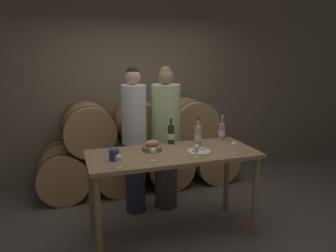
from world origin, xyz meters
name	(u,v)px	position (x,y,z in m)	size (l,w,h in m)	color
ground_plane	(172,233)	(0.00, 0.00, 0.00)	(10.00, 10.00, 0.00)	#665E51
stone_wall_back	(131,76)	(0.00, 1.97, 1.60)	(10.00, 0.12, 3.20)	#7F705B
barrel_stack	(141,147)	(0.00, 1.43, 0.60)	(2.91, 0.83, 1.29)	tan
tasting_table	(173,163)	(0.00, 0.00, 0.82)	(1.78, 0.76, 0.94)	#99754C
person_left	(134,139)	(-0.26, 0.66, 0.93)	(0.30, 0.30, 1.80)	#2D334C
person_right	(166,138)	(0.14, 0.66, 0.92)	(0.35, 0.35, 1.80)	#4C4238
wine_bottle_red	(171,134)	(0.09, 0.33, 1.05)	(0.08, 0.08, 0.31)	#193819
wine_bottle_white	(198,135)	(0.36, 0.17, 1.05)	(0.08, 0.08, 0.32)	#ADBC7F
wine_bottle_rose	(222,132)	(0.72, 0.29, 1.04)	(0.08, 0.08, 0.30)	#BC8E93
blue_crock	(114,154)	(-0.62, -0.06, 1.00)	(0.11, 0.11, 0.11)	navy
bread_basket	(152,147)	(-0.19, 0.12, 0.99)	(0.21, 0.21, 0.12)	olive
cheese_plate	(199,151)	(0.27, -0.08, 0.95)	(0.25, 0.25, 0.04)	white
wine_glass_far_left	(118,159)	(-0.62, -0.30, 1.03)	(0.06, 0.06, 0.13)	white
wine_glass_left	(153,152)	(-0.27, -0.20, 1.03)	(0.06, 0.06, 0.13)	white
wine_glass_center	(197,148)	(0.18, -0.22, 1.03)	(0.06, 0.06, 0.13)	white
wine_glass_right	(234,145)	(0.59, -0.24, 1.03)	(0.06, 0.06, 0.13)	white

